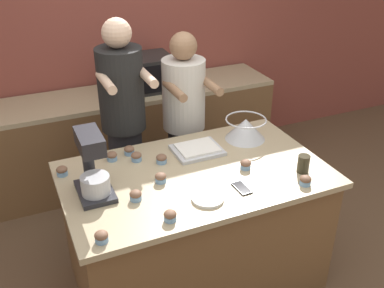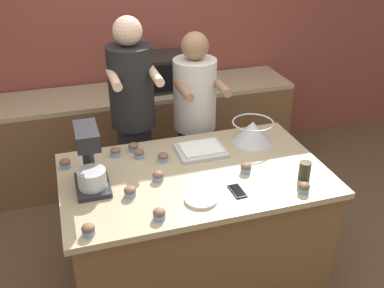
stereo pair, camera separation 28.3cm
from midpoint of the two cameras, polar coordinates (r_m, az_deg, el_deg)
name	(u,v)px [view 1 (the left image)]	position (r m, az deg, el deg)	size (l,w,h in m)	color
ground_plane	(195,275)	(3.44, -2.10, -16.41)	(16.00, 16.00, 0.00)	brown
back_wall	(113,33)	(4.39, -11.94, 13.64)	(10.00, 0.06, 2.70)	brown
island_counter	(195,227)	(3.14, -2.24, -10.58)	(1.69, 1.02, 0.89)	brown
back_counter	(130,135)	(4.39, -9.73, 1.12)	(2.80, 0.60, 0.89)	brown
person_left	(124,127)	(3.46, -10.94, 2.03)	(0.35, 0.51, 1.74)	#232328
person_right	(184,126)	(3.61, -3.25, 2.29)	(0.35, 0.51, 1.59)	#232328
stand_mixer	(92,168)	(2.68, -15.52, -3.03)	(0.20, 0.30, 0.41)	#232328
mixing_bowl	(245,128)	(3.25, 4.35, 1.95)	(0.30, 0.30, 0.16)	#BCBCC1
baking_tray	(197,149)	(3.10, -1.94, -0.77)	(0.33, 0.27, 0.04)	#BCBCC1
microwave_oven	(145,73)	(4.20, -7.93, 8.88)	(0.49, 0.39, 0.31)	black
cell_phone	(242,188)	(2.72, 3.36, -5.68)	(0.08, 0.15, 0.01)	black
drinking_glass	(303,164)	(2.91, 11.29, -2.57)	(0.08, 0.08, 0.12)	#332D1E
small_plate	(208,198)	(2.62, -1.08, -7.00)	(0.19, 0.19, 0.02)	white
cupcake_0	(246,164)	(2.91, 4.07, -2.69)	(0.07, 0.07, 0.06)	#759EC6
cupcake_1	(136,195)	(2.65, -10.24, -6.53)	(0.07, 0.07, 0.06)	#759EC6
cupcake_2	(112,156)	(3.07, -12.77, -1.59)	(0.07, 0.07, 0.06)	#759EC6
cupcake_3	(161,178)	(2.79, -6.92, -4.36)	(0.07, 0.07, 0.06)	#759EC6
cupcake_4	(161,159)	(2.98, -6.62, -1.95)	(0.07, 0.07, 0.06)	#759EC6
cupcake_5	(170,216)	(2.47, -6.13, -9.16)	(0.07, 0.07, 0.06)	#759EC6
cupcake_6	(136,157)	(3.03, -9.75, -1.67)	(0.07, 0.07, 0.06)	#759EC6
cupcake_7	(129,150)	(3.12, -10.57, -0.86)	(0.07, 0.07, 0.06)	#759EC6
cupcake_8	(101,237)	(2.40, -14.85, -11.43)	(0.07, 0.07, 0.06)	#759EC6
cupcake_9	(305,180)	(2.80, 11.42, -4.64)	(0.07, 0.07, 0.06)	#759EC6
cupcake_10	(62,171)	(2.99, -18.83, -3.33)	(0.07, 0.07, 0.06)	#759EC6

